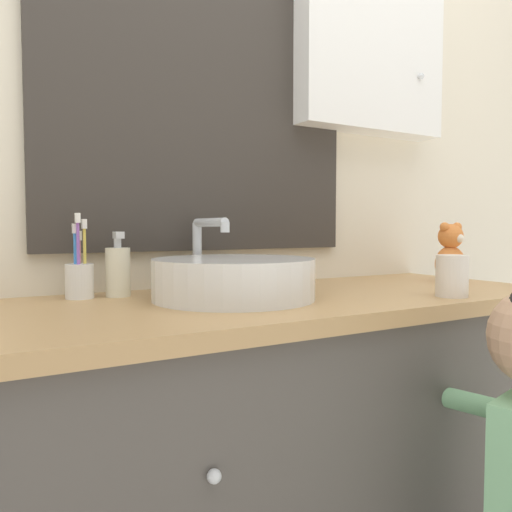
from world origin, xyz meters
The scene contains 7 objects.
wall_back centered at (0.03, 0.62, 1.29)m, with size 3.20×0.18×2.50m.
vanity_counter centered at (0.00, 0.32, 0.43)m, with size 1.43×0.57×0.85m.
sink_basin centered at (-0.14, 0.33, 0.90)m, with size 0.37×0.42×0.19m.
toothbrush_holder centered at (-0.44, 0.51, 0.90)m, with size 0.06×0.06×0.19m.
soap_dispenser centered at (-0.35, 0.50, 0.91)m, with size 0.06×0.06×0.15m.
teddy_bear centered at (0.59, 0.33, 0.93)m, with size 0.10×0.08×0.18m.
drinking_cup centered at (0.32, 0.11, 0.90)m, with size 0.07×0.07×0.10m, color silver.
Camera 1 is at (-0.65, -0.67, 1.01)m, focal length 35.00 mm.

